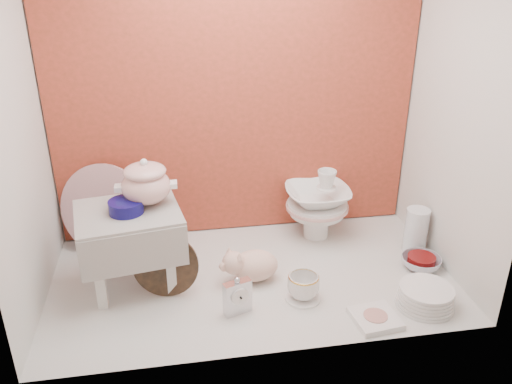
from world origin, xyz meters
TOP-DOWN VIEW (x-y plane):
  - ground at (0.00, 0.00)m, footprint 1.80×1.80m
  - niche_shell at (0.00, 0.18)m, footprint 1.86×1.03m
  - step_stool at (-0.52, 0.03)m, footprint 0.48×0.43m
  - soup_tureen at (-0.44, 0.09)m, footprint 0.31×0.31m
  - cobalt_bowl at (-0.53, 0.02)m, footprint 0.17×0.17m
  - floral_platter at (-0.66, 0.36)m, footprint 0.47×0.28m
  - blue_white_vase at (-0.60, 0.37)m, footprint 0.27×0.27m
  - lacquer_tray at (-0.38, -0.06)m, footprint 0.29×0.11m
  - mantel_clock at (-0.10, -0.24)m, footprint 0.12×0.08m
  - plush_pig at (0.01, -0.02)m, footprint 0.30×0.24m
  - teacup_saucer at (0.19, -0.20)m, footprint 0.17×0.17m
  - gold_rim_teacup at (0.19, -0.20)m, footprint 0.17×0.17m
  - lattice_dish at (0.44, -0.39)m, footprint 0.20×0.20m
  - dinner_plate_stack at (0.68, -0.32)m, footprint 0.28×0.28m
  - crystal_bowl at (0.79, -0.05)m, footprint 0.19×0.19m
  - clear_glass_vase at (0.83, 0.10)m, footprint 0.14×0.14m
  - porcelain_tower at (0.39, 0.33)m, footprint 0.36×0.36m

SIDE VIEW (x-z plane):
  - ground at x=0.00m, z-range 0.00..0.00m
  - teacup_saucer at x=0.19m, z-range 0.00..0.01m
  - lattice_dish at x=0.44m, z-range 0.00..0.02m
  - crystal_bowl at x=0.79m, z-range 0.00..0.06m
  - dinner_plate_stack at x=0.68m, z-range 0.00..0.09m
  - gold_rim_teacup at x=0.19m, z-range 0.01..0.12m
  - plush_pig at x=0.01m, z-range 0.00..0.16m
  - mantel_clock at x=-0.10m, z-range 0.00..0.17m
  - clear_glass_vase at x=0.83m, z-range 0.00..0.23m
  - blue_white_vase at x=-0.60m, z-range 0.00..0.26m
  - lacquer_tray at x=-0.38m, z-range 0.00..0.28m
  - porcelain_tower at x=0.39m, z-range 0.00..0.37m
  - step_stool at x=-0.52m, z-range 0.00..0.37m
  - floral_platter at x=-0.66m, z-range 0.00..0.44m
  - cobalt_bowl at x=-0.53m, z-range 0.37..0.42m
  - soup_tureen at x=-0.44m, z-range 0.37..0.58m
  - niche_shell at x=0.00m, z-range 0.17..1.70m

